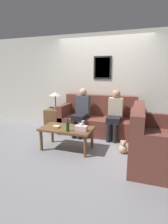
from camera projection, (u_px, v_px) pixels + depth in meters
ground_plane at (93, 139)px, 4.21m from camera, size 16.00×16.00×0.00m
wall_back at (102, 83)px, 4.79m from camera, size 9.00×0.08×2.60m
couch_main at (98, 120)px, 4.60m from camera, size 1.94×0.81×0.98m
couch_side at (151, 143)px, 3.11m from camera, size 0.81×1.53×0.98m
coffee_table at (67, 131)px, 3.59m from camera, size 1.07×0.58×0.46m
side_table_with_lamp at (54, 117)px, 4.96m from camera, size 0.44×0.44×1.05m
wine_bottle at (68, 126)px, 3.34m from camera, size 0.07×0.07×0.26m
drinking_glass at (80, 125)px, 3.57m from camera, size 0.07×0.07×0.10m
book_stack at (57, 127)px, 3.58m from camera, size 0.14×0.11×0.04m
soda_can at (83, 124)px, 3.64m from camera, size 0.07×0.07×0.12m
tissue_box at (81, 128)px, 3.38m from camera, size 0.23×0.12×0.15m
person_left at (82, 110)px, 4.45m from camera, size 0.34×0.65×1.18m
person_right at (115, 112)px, 4.19m from camera, size 0.34×0.61×1.17m
teddy_bear at (123, 148)px, 3.45m from camera, size 0.17×0.17×0.27m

